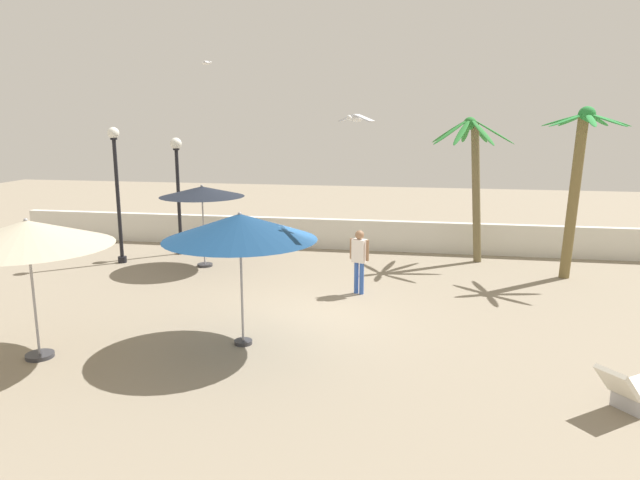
# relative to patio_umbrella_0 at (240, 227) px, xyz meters

# --- Properties ---
(ground_plane) EXTENTS (56.00, 56.00, 0.00)m
(ground_plane) POSITION_rel_patio_umbrella_0_xyz_m (0.88, 1.38, -2.49)
(ground_plane) COLOR gray
(boundary_wall) EXTENTS (25.20, 0.30, 1.08)m
(boundary_wall) POSITION_rel_patio_umbrella_0_xyz_m (0.88, 9.39, -1.95)
(boundary_wall) COLOR silver
(boundary_wall) RESTS_ON ground_plane
(patio_umbrella_0) EXTENTS (3.13, 3.13, 2.80)m
(patio_umbrella_0) POSITION_rel_patio_umbrella_0_xyz_m (0.00, 0.00, 0.00)
(patio_umbrella_0) COLOR #333338
(patio_umbrella_0) RESTS_ON ground_plane
(patio_umbrella_1) EXTENTS (3.17, 3.17, 2.80)m
(patio_umbrella_1) POSITION_rel_patio_umbrella_0_xyz_m (-3.75, -1.39, -0.00)
(patio_umbrella_1) COLOR #333338
(patio_umbrella_1) RESTS_ON ground_plane
(patio_umbrella_2) EXTENTS (2.65, 2.65, 2.62)m
(patio_umbrella_2) POSITION_rel_patio_umbrella_0_xyz_m (-3.21, 6.08, -0.11)
(patio_umbrella_2) COLOR #333338
(patio_umbrella_2) RESTS_ON ground_plane
(palm_tree_0) EXTENTS (2.64, 2.75, 4.69)m
(palm_tree_0) POSITION_rel_patio_umbrella_0_xyz_m (5.15, 8.26, 0.58)
(palm_tree_0) COLOR brown
(palm_tree_0) RESTS_ON ground_plane
(palm_tree_1) EXTENTS (2.42, 2.46, 4.98)m
(palm_tree_1) POSITION_rel_patio_umbrella_0_xyz_m (7.93, 6.70, 0.65)
(palm_tree_1) COLOR brown
(palm_tree_1) RESTS_ON ground_plane
(lamp_post_0) EXTENTS (0.39, 0.39, 4.01)m
(lamp_post_0) POSITION_rel_patio_umbrella_0_xyz_m (-4.69, 7.62, 0.06)
(lamp_post_0) COLOR black
(lamp_post_0) RESTS_ON ground_plane
(lamp_post_1) EXTENTS (0.36, 0.36, 4.38)m
(lamp_post_1) POSITION_rel_patio_umbrella_0_xyz_m (-6.06, 6.06, 0.17)
(lamp_post_1) COLOR black
(lamp_post_1) RESTS_ON ground_plane
(guest_0) EXTENTS (0.53, 0.35, 1.74)m
(guest_0) POSITION_rel_patio_umbrella_0_xyz_m (1.98, 4.00, -1.44)
(guest_0) COLOR #3359B2
(guest_0) RESTS_ON ground_plane
(seagull_0) EXTENTS (0.64, 0.90, 0.15)m
(seagull_0) POSITION_rel_patio_umbrella_0_xyz_m (-4.66, 10.68, 4.20)
(seagull_0) COLOR white
(seagull_1) EXTENTS (0.87, 1.02, 0.16)m
(seagull_1) POSITION_rel_patio_umbrella_0_xyz_m (2.19, 0.99, 2.14)
(seagull_1) COLOR white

